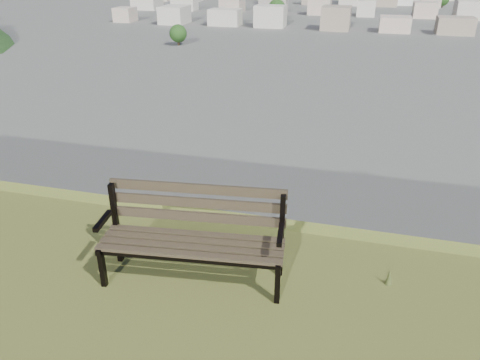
# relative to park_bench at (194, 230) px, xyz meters

# --- Properties ---
(park_bench) EXTENTS (2.03, 0.86, 1.03)m
(park_bench) POSITION_rel_park_bench_xyz_m (0.00, 0.00, 0.00)
(park_bench) COLOR #463A28
(park_bench) RESTS_ON hilltop_mesa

